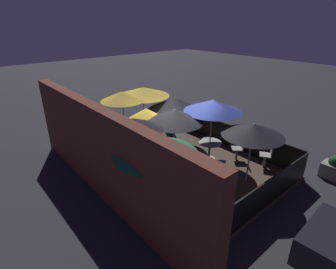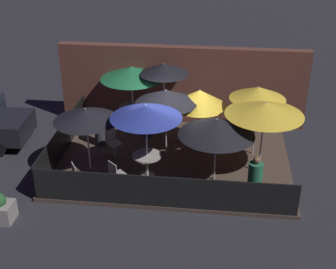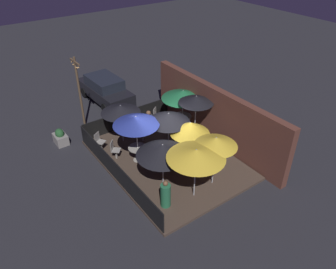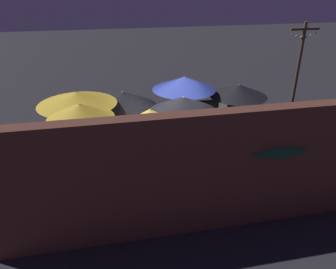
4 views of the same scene
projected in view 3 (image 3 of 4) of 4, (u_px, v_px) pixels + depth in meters
ground_plane at (167, 160)px, 15.60m from camera, size 60.00×60.00×0.00m
patio_deck at (167, 159)px, 15.57m from camera, size 7.36×5.41×0.12m
building_wall at (215, 116)px, 16.23m from camera, size 8.96×0.36×2.93m
fence_front at (116, 171)px, 13.99m from camera, size 7.16×0.05×0.95m
fence_side_left at (128, 118)px, 17.76m from camera, size 0.05×5.21×0.95m
patio_umbrella_0 at (136, 121)px, 14.26m from camera, size 2.07×2.07×2.36m
patio_umbrella_1 at (183, 94)px, 16.70m from camera, size 2.22×2.22×2.24m
patio_umbrella_2 at (190, 128)px, 14.39m from camera, size 1.79×1.79×2.09m
patio_umbrella_3 at (196, 154)px, 12.30m from camera, size 2.29×2.29×2.29m
patio_umbrella_4 at (216, 142)px, 12.92m from camera, size 1.75×1.75×2.33m
patio_umbrella_5 at (196, 99)px, 15.73m from camera, size 1.73×1.73×2.43m
patio_umbrella_6 at (169, 118)px, 14.78m from camera, size 1.96×1.96×2.22m
patio_umbrella_7 at (163, 150)px, 13.11m from camera, size 2.20×2.20×2.00m
patio_umbrella_8 at (120, 109)px, 15.76m from camera, size 1.93×1.93×2.05m
dining_table_0 at (138, 150)px, 15.12m from camera, size 0.87×0.87×0.72m
dining_table_1 at (182, 118)px, 17.48m from camera, size 0.99×0.99×0.75m
dining_table_2 at (189, 151)px, 15.07m from camera, size 0.74×0.74×0.73m
patio_chair_0 at (99, 141)px, 15.82m from camera, size 0.55×0.55×0.95m
patio_chair_1 at (143, 131)px, 16.54m from camera, size 0.56×0.56×0.94m
patio_chair_2 at (157, 115)px, 17.90m from camera, size 0.56×0.56×0.95m
patio_chair_3 at (115, 149)px, 15.28m from camera, size 0.57×0.57×0.92m
patron_0 at (177, 129)px, 16.63m from camera, size 0.42×0.42×1.24m
patron_1 at (166, 195)px, 12.68m from camera, size 0.44×0.44×1.23m
patron_2 at (149, 122)px, 17.28m from camera, size 0.49×0.49×1.21m
planter_box at (60, 137)px, 16.58m from camera, size 0.83×0.58×0.86m
light_post at (79, 90)px, 17.00m from camera, size 1.10×0.12×3.98m
parked_car_0 at (105, 89)px, 20.24m from camera, size 4.46×1.95×1.62m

